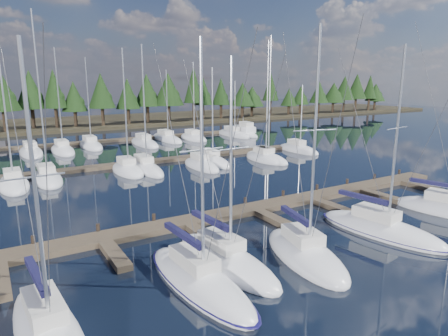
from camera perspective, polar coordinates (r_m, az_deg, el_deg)
ground at (r=42.52m, az=-5.25°, el=-1.66°), size 260.00×260.00×0.00m
far_shore at (r=99.32m, az=-20.57°, el=6.01°), size 220.00×30.00×0.60m
main_dock at (r=31.98m, az=4.70°, el=-6.13°), size 44.00×6.13×0.90m
back_docks at (r=60.36m, az=-13.37°, el=2.53°), size 50.00×21.80×0.40m
front_sailboat_0 at (r=19.13m, az=-23.76°, el=-20.79°), size 3.07×9.18×12.73m
front_sailboat_1 at (r=21.52m, az=-3.66°, el=-15.72°), size 3.27×9.85×13.13m
front_sailboat_2 at (r=23.59m, az=0.21°, el=-13.00°), size 3.49×9.15×12.43m
front_sailboat_3 at (r=24.76m, az=11.50°, el=-11.95°), size 4.63×8.50×14.07m
front_sailboat_4 at (r=30.01m, az=21.48°, el=-8.16°), size 4.46×9.88×13.39m
back_sailboat_rows at (r=56.88m, az=-11.85°, el=2.07°), size 44.25×32.40×17.74m
motor_yacht_right at (r=75.31m, az=3.04°, el=5.03°), size 3.73×8.68×4.21m
tree_line at (r=88.66m, az=-21.62°, el=9.78°), size 185.24×11.33×13.36m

